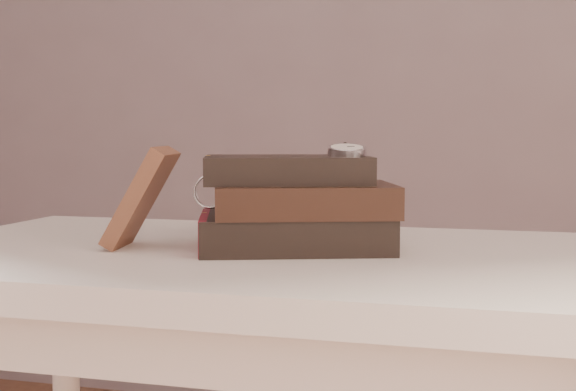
# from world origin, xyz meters

# --- Properties ---
(table) EXTENTS (1.00, 0.60, 0.75)m
(table) POSITION_xyz_m (0.00, 0.35, 0.66)
(table) COLOR silver
(table) RESTS_ON ground
(book_stack) EXTENTS (0.31, 0.25, 0.13)m
(book_stack) POSITION_xyz_m (0.06, 0.36, 0.81)
(book_stack) COLOR black
(book_stack) RESTS_ON table
(journal) EXTENTS (0.11, 0.11, 0.14)m
(journal) POSITION_xyz_m (-0.15, 0.32, 0.82)
(journal) COLOR #49291C
(journal) RESTS_ON table
(pocket_watch) EXTENTS (0.07, 0.16, 0.02)m
(pocket_watch) POSITION_xyz_m (0.13, 0.38, 0.89)
(pocket_watch) COLOR silver
(pocket_watch) RESTS_ON book_stack
(eyeglasses) EXTENTS (0.14, 0.15, 0.05)m
(eyeglasses) POSITION_xyz_m (-0.05, 0.42, 0.82)
(eyeglasses) COLOR silver
(eyeglasses) RESTS_ON book_stack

